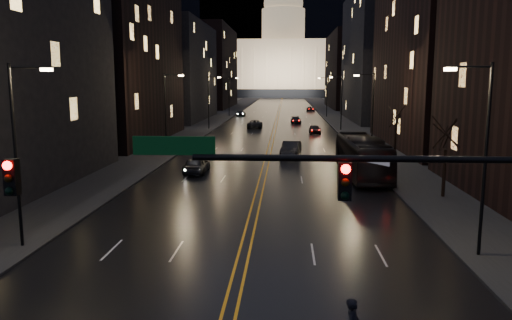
% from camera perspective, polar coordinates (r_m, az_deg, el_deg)
% --- Properties ---
extents(road, '(20.00, 320.00, 0.02)m').
position_cam_1_polar(road, '(143.16, 2.69, 5.79)').
color(road, black).
rests_on(road, ground).
extents(sidewalk_left, '(8.00, 320.00, 0.16)m').
position_cam_1_polar(sidewalk_left, '(144.03, -2.91, 5.84)').
color(sidewalk_left, black).
rests_on(sidewalk_left, ground).
extents(sidewalk_right, '(8.00, 320.00, 0.16)m').
position_cam_1_polar(sidewalk_right, '(143.65, 8.31, 5.75)').
color(sidewalk_right, black).
rests_on(sidewalk_right, ground).
extents(center_line, '(0.62, 320.00, 0.01)m').
position_cam_1_polar(center_line, '(143.16, 2.69, 5.80)').
color(center_line, orange).
rests_on(center_line, road).
extents(building_left_mid, '(12.00, 30.00, 28.00)m').
position_cam_1_polar(building_left_mid, '(70.97, -15.86, 13.43)').
color(building_left_mid, black).
rests_on(building_left_mid, ground).
extents(building_left_far, '(12.00, 34.00, 20.00)m').
position_cam_1_polar(building_left_far, '(107.41, -9.01, 9.93)').
color(building_left_far, black).
rests_on(building_left_far, ground).
extents(building_left_dist, '(12.00, 40.00, 24.00)m').
position_cam_1_polar(building_left_dist, '(154.67, -5.16, 10.46)').
color(building_left_dist, black).
rests_on(building_left_dist, ground).
extents(building_right_mid, '(12.00, 34.00, 26.00)m').
position_cam_1_polar(building_right_mid, '(106.73, 14.02, 11.40)').
color(building_right_mid, black).
rests_on(building_right_mid, ground).
extents(building_right_dist, '(12.00, 40.00, 22.00)m').
position_cam_1_polar(building_right_dist, '(154.12, 10.73, 9.97)').
color(building_right_dist, black).
rests_on(building_right_dist, ground).
extents(mountain_ridge, '(520.00, 60.00, 130.00)m').
position_cam_1_polar(mountain_ridge, '(398.81, 9.32, 17.16)').
color(mountain_ridge, black).
rests_on(mountain_ridge, ground).
extents(capitol, '(90.00, 50.00, 58.50)m').
position_cam_1_polar(capitol, '(263.07, 3.10, 11.02)').
color(capitol, black).
rests_on(capitol, ground).
extents(traffic_signal, '(17.29, 0.45, 7.00)m').
position_cam_1_polar(traffic_signal, '(13.85, 20.01, -4.42)').
color(traffic_signal, black).
rests_on(traffic_signal, ground).
extents(streetlamp_right_near, '(2.13, 0.25, 9.00)m').
position_cam_1_polar(streetlamp_right_near, '(24.76, 24.40, 1.03)').
color(streetlamp_right_near, black).
rests_on(streetlamp_right_near, ground).
extents(streetlamp_left_near, '(2.13, 0.25, 9.00)m').
position_cam_1_polar(streetlamp_left_near, '(26.41, -25.48, 1.41)').
color(streetlamp_left_near, black).
rests_on(streetlamp_left_near, ground).
extents(streetlamp_right_mid, '(2.13, 0.25, 9.00)m').
position_cam_1_polar(streetlamp_right_mid, '(53.74, 13.01, 5.52)').
color(streetlamp_right_mid, black).
rests_on(streetlamp_right_mid, ground).
extents(streetlamp_left_mid, '(2.13, 0.25, 9.00)m').
position_cam_1_polar(streetlamp_left_mid, '(54.52, -10.14, 5.66)').
color(streetlamp_left_mid, black).
rests_on(streetlamp_left_mid, ground).
extents(streetlamp_right_far, '(2.13, 0.25, 9.00)m').
position_cam_1_polar(streetlamp_right_far, '(83.44, 9.63, 6.82)').
color(streetlamp_right_far, black).
rests_on(streetlamp_right_far, ground).
extents(streetlamp_left_far, '(2.13, 0.25, 9.00)m').
position_cam_1_polar(streetlamp_left_far, '(83.94, -5.32, 6.92)').
color(streetlamp_left_far, black).
rests_on(streetlamp_left_far, ground).
extents(streetlamp_right_dist, '(2.13, 0.25, 9.00)m').
position_cam_1_polar(streetlamp_right_dist, '(113.30, 8.02, 7.42)').
color(streetlamp_right_dist, black).
rests_on(streetlamp_right_dist, ground).
extents(streetlamp_left_dist, '(2.13, 0.25, 9.00)m').
position_cam_1_polar(streetlamp_left_dist, '(113.67, -3.01, 7.50)').
color(streetlamp_left_dist, black).
rests_on(streetlamp_left_dist, ground).
extents(tree_right_mid, '(2.40, 2.40, 6.65)m').
position_cam_1_polar(tree_right_mid, '(36.80, 20.94, 2.75)').
color(tree_right_mid, black).
rests_on(tree_right_mid, ground).
extents(tree_right_far, '(2.40, 2.40, 6.65)m').
position_cam_1_polar(tree_right_far, '(52.22, 15.72, 4.71)').
color(tree_right_far, black).
rests_on(tree_right_far, ground).
extents(bus, '(3.32, 12.55, 3.47)m').
position_cam_1_polar(bus, '(43.71, 12.04, 0.37)').
color(bus, black).
rests_on(bus, ground).
extents(oncoming_car_a, '(2.01, 4.64, 1.56)m').
position_cam_1_polar(oncoming_car_a, '(44.74, -6.82, -0.53)').
color(oncoming_car_a, black).
rests_on(oncoming_car_a, ground).
extents(oncoming_car_b, '(1.82, 4.80, 1.56)m').
position_cam_1_polar(oncoming_car_b, '(60.10, -6.58, 1.93)').
color(oncoming_car_b, black).
rests_on(oncoming_car_b, ground).
extents(oncoming_car_c, '(2.52, 5.27, 1.45)m').
position_cam_1_polar(oncoming_car_c, '(87.02, -0.14, 4.15)').
color(oncoming_car_c, black).
rests_on(oncoming_car_c, ground).
extents(oncoming_car_d, '(1.94, 4.53, 1.30)m').
position_cam_1_polar(oncoming_car_d, '(115.76, -1.73, 5.34)').
color(oncoming_car_d, black).
rests_on(oncoming_car_d, ground).
extents(receding_car_a, '(2.45, 5.42, 1.72)m').
position_cam_1_polar(receding_car_a, '(53.91, 4.01, 1.23)').
color(receding_car_a, black).
rests_on(receding_car_a, ground).
extents(receding_car_b, '(1.76, 4.23, 1.43)m').
position_cam_1_polar(receding_car_b, '(78.00, 6.74, 3.51)').
color(receding_car_b, black).
rests_on(receding_car_b, ground).
extents(receding_car_c, '(2.10, 4.59, 1.30)m').
position_cam_1_polar(receding_car_c, '(96.25, 4.58, 4.56)').
color(receding_car_c, black).
rests_on(receding_car_c, ground).
extents(receding_car_d, '(2.42, 4.77, 1.29)m').
position_cam_1_polar(receding_car_d, '(135.27, 6.27, 5.83)').
color(receding_car_d, black).
rests_on(receding_car_d, ground).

